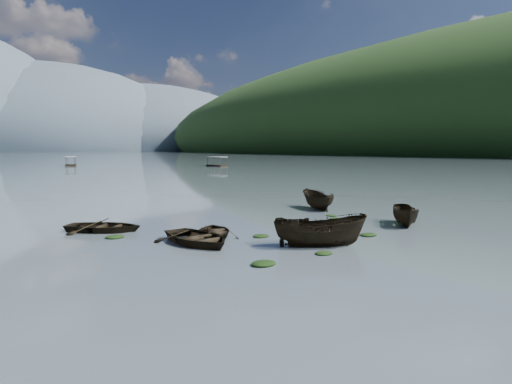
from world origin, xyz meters
TOP-DOWN VIEW (x-y plane):
  - ground_plane at (0.00, 0.00)m, footprint 2400.00×2400.00m
  - haze_mtn_c at (140.00, 900.00)m, footprint 520.00×520.00m
  - haze_mtn_d at (320.00, 900.00)m, footprint 520.00×520.00m
  - rowboat_0 at (-7.33, 6.84)m, footprint 3.97×5.30m
  - rowboat_1 at (-5.36, 8.51)m, footprint 4.29×4.79m
  - rowboat_2 at (-2.28, 2.65)m, footprint 5.18×4.15m
  - rowboat_3 at (0.29, 6.06)m, footprint 4.91×5.26m
  - rowboat_4 at (1.29, 5.84)m, footprint 4.73×3.77m
  - rowboat_5 at (6.97, 4.39)m, footprint 3.97×4.01m
  - rowboat_6 at (-10.45, 13.45)m, footprint 5.74×5.58m
  - rowboat_8 at (7.50, 13.80)m, footprint 3.09×4.93m
  - weed_clump_0 at (-6.98, 1.14)m, footprint 1.19×0.97m
  - weed_clump_1 at (-3.35, 1.19)m, footprint 0.94×0.75m
  - weed_clump_2 at (2.02, 3.19)m, footprint 1.08×0.86m
  - weed_clump_3 at (5.70, 10.28)m, footprint 0.80×0.67m
  - weed_clump_4 at (4.18, 6.52)m, footprint 1.01×0.80m
  - weed_clump_5 at (-10.53, 10.95)m, footprint 1.09×0.88m
  - weed_clump_6 at (-3.41, 6.48)m, footprint 1.01×0.84m
  - weed_clump_7 at (4.82, 8.86)m, footprint 0.94×0.75m
  - pontoon_centre at (11.65, 124.86)m, footprint 4.52×7.32m
  - pontoon_right at (45.09, 97.85)m, footprint 3.77×7.15m

SIDE VIEW (x-z plane):
  - ground_plane at x=0.00m, z-range 0.00..0.00m
  - haze_mtn_c at x=140.00m, z-range -130.00..130.00m
  - haze_mtn_d at x=320.00m, z-range -110.00..110.00m
  - rowboat_0 at x=-7.33m, z-range -0.52..0.52m
  - rowboat_1 at x=-5.36m, z-range -0.41..0.41m
  - rowboat_2 at x=-2.28m, z-range -0.95..0.95m
  - rowboat_3 at x=0.29m, z-range -0.44..0.44m
  - rowboat_4 at x=1.29m, z-range -0.44..0.44m
  - rowboat_5 at x=6.97m, z-range -0.79..0.79m
  - rowboat_6 at x=-10.45m, z-range -0.49..0.49m
  - rowboat_8 at x=7.50m, z-range -0.89..0.89m
  - weed_clump_0 at x=-6.98m, z-range -0.13..0.13m
  - weed_clump_1 at x=-3.35m, z-range -0.10..0.10m
  - weed_clump_2 at x=2.02m, z-range -0.12..0.12m
  - weed_clump_3 at x=5.70m, z-range -0.09..0.09m
  - weed_clump_4 at x=4.18m, z-range -0.10..0.10m
  - weed_clump_5 at x=-10.53m, z-range -0.12..0.12m
  - weed_clump_6 at x=-3.41m, z-range -0.11..0.11m
  - weed_clump_7 at x=4.82m, z-range -0.10..0.10m
  - pontoon_centre at x=11.65m, z-range -1.31..1.31m
  - pontoon_right at x=45.09m, z-range -1.31..1.31m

